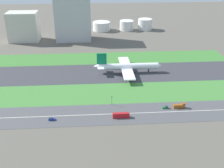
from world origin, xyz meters
TOP-DOWN VIEW (x-y plane):
  - ground_plane at (0.00, 0.00)m, footprint 800.00×800.00m
  - runway at (0.00, 0.00)m, footprint 280.00×46.00m
  - grass_median_north at (0.00, 41.00)m, footprint 280.00×36.00m
  - grass_median_south at (0.00, -41.00)m, footprint 280.00×36.00m
  - highway at (0.00, -73.00)m, footprint 280.00×28.00m
  - highway_centerline at (0.00, -73.00)m, footprint 266.00×0.50m
  - airliner at (28.30, 0.00)m, footprint 65.00×56.00m
  - bus_1 at (15.31, -78.00)m, footprint 11.60×2.50m
  - truck_1 at (59.28, -68.00)m, footprint 8.40×2.50m
  - car_2 at (49.01, -68.00)m, footprint 4.40×1.80m
  - car_3 at (-32.14, -78.00)m, footprint 4.40×1.80m
  - traffic_light at (10.19, -60.01)m, footprint 0.36×0.50m
  - terminal_building at (-90.00, 114.00)m, footprint 37.16×25.46m
  - hangar_building at (-27.04, 114.00)m, footprint 44.41×28.83m
  - fuel_tank_west at (10.18, 159.00)m, footprint 25.26×25.26m
  - fuel_tank_centre at (47.11, 159.00)m, footprint 20.21×20.21m
  - fuel_tank_east at (74.26, 159.00)m, footprint 20.16×20.16m

SIDE VIEW (x-z plane):
  - ground_plane at x=0.00m, z-range 0.00..0.00m
  - runway at x=0.00m, z-range 0.00..0.10m
  - grass_median_north at x=0.00m, z-range 0.00..0.10m
  - grass_median_south at x=0.00m, z-range 0.00..0.10m
  - highway at x=0.00m, z-range 0.00..0.10m
  - highway_centerline at x=0.00m, z-range 0.10..0.11m
  - car_2 at x=49.01m, z-range -0.08..1.92m
  - car_3 at x=-32.14m, z-range -0.08..1.92m
  - truck_1 at x=59.28m, z-range -0.33..3.67m
  - bus_1 at x=15.31m, z-range 0.07..3.57m
  - traffic_light at x=10.19m, z-range 0.69..7.89m
  - fuel_tank_west at x=10.18m, z-range 0.00..12.43m
  - airliner at x=28.30m, z-range -3.62..16.08m
  - fuel_tank_centre at x=47.11m, z-range 0.00..13.69m
  - fuel_tank_east at x=74.26m, z-range 0.00..15.75m
  - terminal_building at x=-90.00m, z-range 0.00..36.48m
  - hangar_building at x=-27.04m, z-range 0.00..55.65m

